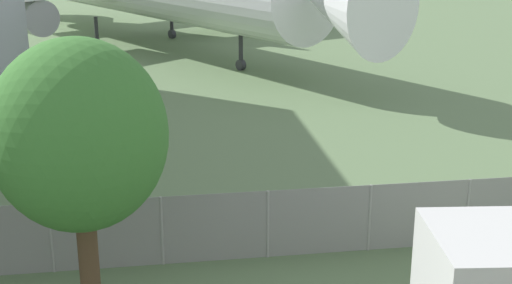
{
  "coord_description": "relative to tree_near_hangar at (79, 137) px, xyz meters",
  "views": [
    {
      "loc": [
        -0.09,
        -5.87,
        8.06
      ],
      "look_at": [
        2.71,
        12.68,
        2.0
      ],
      "focal_mm": 50.0,
      "sensor_mm": 36.0,
      "label": 1
    }
  ],
  "objects": [
    {
      "name": "perimeter_fence",
      "position": [
        1.45,
        2.69,
        -3.25
      ],
      "size": [
        56.07,
        0.07,
        1.74
      ],
      "color": "gray",
      "rests_on": "ground"
    },
    {
      "name": "tree_near_hangar",
      "position": [
        0.0,
        0.0,
        0.0
      ],
      "size": [
        3.31,
        3.31,
        5.97
      ],
      "color": "#4C3823",
      "rests_on": "ground"
    }
  ]
}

